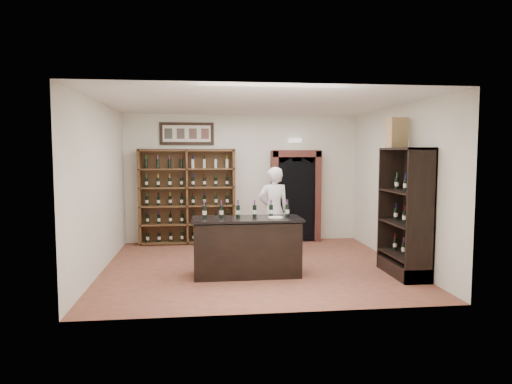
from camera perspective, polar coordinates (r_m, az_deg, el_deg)
floor at (r=8.61m, az=-0.19°, el=-9.26°), size 5.50×5.50×0.00m
ceiling at (r=8.39m, az=-0.20°, el=11.00°), size 5.50×5.50×0.00m
wall_back at (r=10.85m, az=-1.69°, el=1.71°), size 5.50×0.04×3.00m
wall_left at (r=8.51m, az=-18.92°, el=0.54°), size 0.04×5.00×3.00m
wall_right at (r=9.10m, az=17.28°, el=0.85°), size 0.04×5.00×3.00m
wine_shelf at (r=10.68m, az=-8.57°, el=-0.55°), size 2.20×0.38×2.20m
framed_picture at (r=10.78m, az=-8.64°, el=7.22°), size 1.25×0.04×0.52m
arched_doorway at (r=10.89m, az=4.96°, el=-0.20°), size 1.17×0.35×2.17m
emergency_light at (r=10.94m, az=4.91°, el=6.44°), size 0.30×0.10×0.10m
tasting_counter at (r=7.90m, az=-1.15°, el=-6.89°), size 1.88×0.78×1.00m
counter_bottle_0 at (r=7.85m, az=-6.46°, el=-2.46°), size 0.07×0.07×0.30m
counter_bottle_1 at (r=7.85m, az=-4.36°, el=-2.44°), size 0.07×0.07×0.30m
counter_bottle_2 at (r=7.87m, az=-2.26°, el=-2.41°), size 0.07×0.07×0.30m
counter_bottle_3 at (r=7.90m, az=-0.18°, el=-2.38°), size 0.07×0.07×0.30m
counter_bottle_4 at (r=7.94m, az=1.89°, el=-2.35°), size 0.07×0.07×0.30m
counter_bottle_5 at (r=7.98m, az=3.94°, el=-2.32°), size 0.07×0.07×0.30m
side_cabinet at (r=8.28m, az=18.24°, el=-4.76°), size 0.48×1.20×2.20m
shopkeeper at (r=9.51m, az=2.21°, el=-2.33°), size 0.71×0.51×1.82m
plate at (r=7.79m, az=2.44°, el=-3.21°), size 0.25×0.25×0.02m
wine_crate at (r=8.47m, az=17.23°, el=7.11°), size 0.41×0.27×0.53m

